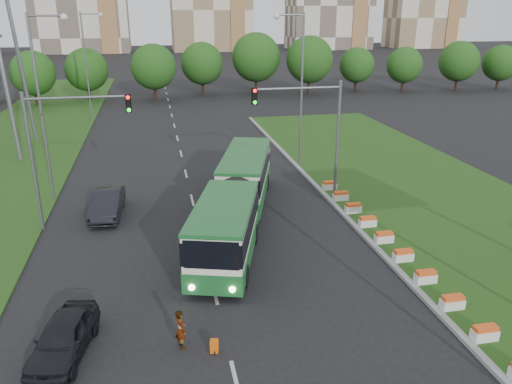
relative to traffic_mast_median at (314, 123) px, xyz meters
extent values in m
plane|color=black|center=(-4.78, -10.00, -5.35)|extent=(360.00, 360.00, 0.00)
cube|color=#214915|center=(8.22, -2.00, -5.27)|extent=(14.00, 60.00, 0.15)
cube|color=gray|center=(1.27, -2.00, -5.26)|extent=(0.30, 60.00, 0.18)
cube|color=#214915|center=(-22.78, 15.00, -5.30)|extent=(12.00, 110.00, 0.10)
cylinder|color=slate|center=(1.62, 0.00, -1.35)|extent=(0.20, 0.20, 8.00)
cylinder|color=slate|center=(-1.13, 0.00, 2.25)|extent=(5.50, 0.14, 0.14)
cube|color=black|center=(-3.88, 0.00, 1.85)|extent=(0.32, 0.32, 1.00)
cylinder|color=slate|center=(-16.78, -1.00, -1.35)|extent=(0.20, 0.20, 8.00)
cylinder|color=slate|center=(-14.03, -1.00, 2.25)|extent=(5.50, 0.14, 0.14)
cube|color=black|center=(-11.28, -1.00, 1.85)|extent=(0.32, 0.32, 1.00)
cube|color=white|center=(-5.68, -7.73, -3.52)|extent=(2.61, 7.21, 2.82)
cube|color=white|center=(-5.68, 1.52, -3.52)|extent=(2.61, 8.78, 2.82)
cylinder|color=black|center=(-5.68, -3.49, -3.57)|extent=(2.61, 1.31, 2.61)
cube|color=#1B5E29|center=(-5.68, -7.73, -4.46)|extent=(2.70, 7.26, 0.99)
cube|color=#1B5E29|center=(-5.68, 1.52, -4.46)|extent=(2.70, 8.83, 0.99)
cube|color=black|center=(-5.68, -7.73, -3.05)|extent=(2.70, 7.26, 1.10)
cube|color=black|center=(-5.68, 1.52, -3.05)|extent=(2.70, 8.83, 1.10)
imported|color=black|center=(-13.76, -13.24, -4.62)|extent=(2.54, 4.52, 1.45)
imported|color=black|center=(-13.15, 0.35, -4.55)|extent=(2.00, 4.94, 1.60)
imported|color=gray|center=(-9.50, -13.70, -4.55)|extent=(0.56, 0.68, 1.60)
cube|color=#EE5D0C|center=(-8.31, -14.25, -5.09)|extent=(0.30, 0.26, 0.52)
cylinder|color=black|center=(-8.31, -14.38, -5.29)|extent=(0.03, 0.12, 0.12)
camera|label=1|loc=(-9.92, -29.80, 6.68)|focal=35.00mm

